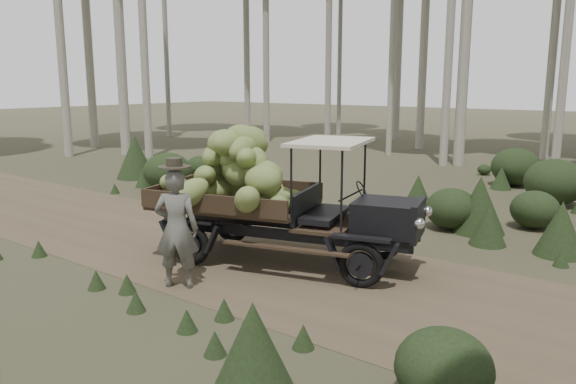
% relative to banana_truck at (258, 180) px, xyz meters
% --- Properties ---
extents(ground, '(120.00, 120.00, 0.00)m').
position_rel_banana_truck_xyz_m(ground, '(-1.19, -0.13, -1.41)').
color(ground, '#473D2B').
rests_on(ground, ground).
extents(dirt_track, '(70.00, 4.00, 0.01)m').
position_rel_banana_truck_xyz_m(dirt_track, '(-1.19, -0.13, -1.41)').
color(dirt_track, brown).
rests_on(dirt_track, ground).
extents(banana_truck, '(4.90, 3.02, 2.47)m').
position_rel_banana_truck_xyz_m(banana_truck, '(0.00, 0.00, 0.00)').
color(banana_truck, black).
rests_on(banana_truck, ground).
extents(farmer, '(0.80, 0.72, 1.99)m').
position_rel_banana_truck_xyz_m(farmer, '(-0.07, -1.80, -0.48)').
color(farmer, '#5D5B55').
rests_on(farmer, ground).
extents(undergrowth, '(23.65, 21.53, 1.40)m').
position_rel_banana_truck_xyz_m(undergrowth, '(-0.58, -0.17, -0.87)').
color(undergrowth, '#233319').
rests_on(undergrowth, ground).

